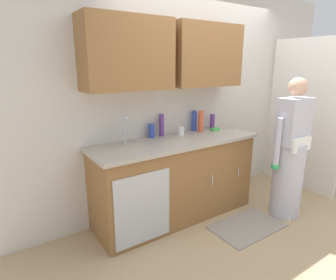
{
  "coord_description": "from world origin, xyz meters",
  "views": [
    {
      "loc": [
        -2.31,
        -1.76,
        1.75
      ],
      "look_at": [
        -0.76,
        0.55,
        1.0
      ],
      "focal_mm": 30.08,
      "sensor_mm": 36.0,
      "label": 1
    }
  ],
  "objects_px": {
    "bottle_water_tall": "(194,121)",
    "sponge": "(215,129)",
    "sink": "(135,148)",
    "person_at_sink": "(289,159)",
    "knife_on_counter": "(233,132)",
    "bottle_dish_liquid": "(162,125)",
    "cup_by_sink": "(181,131)",
    "bottle_soap": "(212,121)",
    "bottle_cleaner_spray": "(201,121)",
    "bottle_water_short": "(151,131)"
  },
  "relations": [
    {
      "from": "bottle_soap",
      "to": "bottle_water_short",
      "type": "distance_m",
      "value": 0.9
    },
    {
      "from": "sink",
      "to": "person_at_sink",
      "type": "distance_m",
      "value": 1.79
    },
    {
      "from": "bottle_soap",
      "to": "person_at_sink",
      "type": "bearing_deg",
      "value": -66.67
    },
    {
      "from": "bottle_cleaner_spray",
      "to": "bottle_water_short",
      "type": "xyz_separation_m",
      "value": [
        -0.66,
        0.09,
        -0.05
      ]
    },
    {
      "from": "bottle_soap",
      "to": "sponge",
      "type": "xyz_separation_m",
      "value": [
        -0.05,
        -0.11,
        -0.08
      ]
    },
    {
      "from": "bottle_cleaner_spray",
      "to": "sponge",
      "type": "height_order",
      "value": "bottle_cleaner_spray"
    },
    {
      "from": "bottle_cleaner_spray",
      "to": "bottle_water_short",
      "type": "distance_m",
      "value": 0.67
    },
    {
      "from": "sink",
      "to": "person_at_sink",
      "type": "xyz_separation_m",
      "value": [
        1.62,
        -0.71,
        -0.23
      ]
    },
    {
      "from": "knife_on_counter",
      "to": "bottle_dish_liquid",
      "type": "bearing_deg",
      "value": 15.42
    },
    {
      "from": "person_at_sink",
      "to": "bottle_dish_liquid",
      "type": "relative_size",
      "value": 6.35
    },
    {
      "from": "person_at_sink",
      "to": "bottle_cleaner_spray",
      "type": "relative_size",
      "value": 6.22
    },
    {
      "from": "bottle_water_tall",
      "to": "bottle_soap",
      "type": "relative_size",
      "value": 1.34
    },
    {
      "from": "bottle_soap",
      "to": "sponge",
      "type": "height_order",
      "value": "bottle_soap"
    },
    {
      "from": "bottle_water_short",
      "to": "knife_on_counter",
      "type": "bearing_deg",
      "value": -18.85
    },
    {
      "from": "bottle_dish_liquid",
      "to": "sponge",
      "type": "relative_size",
      "value": 2.32
    },
    {
      "from": "sink",
      "to": "bottle_soap",
      "type": "height_order",
      "value": "sink"
    },
    {
      "from": "bottle_water_tall",
      "to": "sponge",
      "type": "relative_size",
      "value": 2.28
    },
    {
      "from": "sink",
      "to": "bottle_dish_liquid",
      "type": "relative_size",
      "value": 1.96
    },
    {
      "from": "bottle_dish_liquid",
      "to": "cup_by_sink",
      "type": "relative_size",
      "value": 2.45
    },
    {
      "from": "cup_by_sink",
      "to": "knife_on_counter",
      "type": "height_order",
      "value": "cup_by_sink"
    },
    {
      "from": "bottle_dish_liquid",
      "to": "bottle_cleaner_spray",
      "type": "distance_m",
      "value": 0.52
    },
    {
      "from": "bottle_water_short",
      "to": "cup_by_sink",
      "type": "xyz_separation_m",
      "value": [
        0.34,
        -0.1,
        -0.03
      ]
    },
    {
      "from": "person_at_sink",
      "to": "bottle_cleaner_spray",
      "type": "distance_m",
      "value": 1.12
    },
    {
      "from": "bottle_dish_liquid",
      "to": "sponge",
      "type": "distance_m",
      "value": 0.73
    },
    {
      "from": "sink",
      "to": "person_at_sink",
      "type": "relative_size",
      "value": 0.31
    },
    {
      "from": "knife_on_counter",
      "to": "sponge",
      "type": "height_order",
      "value": "sponge"
    },
    {
      "from": "bottle_dish_liquid",
      "to": "sponge",
      "type": "bearing_deg",
      "value": -11.43
    },
    {
      "from": "sink",
      "to": "bottle_soap",
      "type": "xyz_separation_m",
      "value": [
        1.24,
        0.19,
        0.11
      ]
    },
    {
      "from": "bottle_water_tall",
      "to": "bottle_soap",
      "type": "height_order",
      "value": "bottle_water_tall"
    },
    {
      "from": "knife_on_counter",
      "to": "bottle_cleaner_spray",
      "type": "bearing_deg",
      "value": -0.4
    },
    {
      "from": "bottle_water_tall",
      "to": "sponge",
      "type": "height_order",
      "value": "bottle_water_tall"
    },
    {
      "from": "bottle_soap",
      "to": "knife_on_counter",
      "type": "height_order",
      "value": "bottle_soap"
    },
    {
      "from": "bottle_soap",
      "to": "cup_by_sink",
      "type": "distance_m",
      "value": 0.57
    },
    {
      "from": "person_at_sink",
      "to": "cup_by_sink",
      "type": "height_order",
      "value": "person_at_sink"
    },
    {
      "from": "bottle_soap",
      "to": "bottle_water_short",
      "type": "xyz_separation_m",
      "value": [
        -0.9,
        0.03,
        -0.01
      ]
    },
    {
      "from": "bottle_dish_liquid",
      "to": "knife_on_counter",
      "type": "bearing_deg",
      "value": -22.13
    },
    {
      "from": "sink",
      "to": "sponge",
      "type": "relative_size",
      "value": 4.55
    },
    {
      "from": "person_at_sink",
      "to": "bottle_water_tall",
      "type": "height_order",
      "value": "person_at_sink"
    },
    {
      "from": "sink",
      "to": "bottle_dish_liquid",
      "type": "bearing_deg",
      "value": 25.65
    },
    {
      "from": "sink",
      "to": "bottle_water_short",
      "type": "distance_m",
      "value": 0.41
    },
    {
      "from": "bottle_soap",
      "to": "bottle_cleaner_spray",
      "type": "height_order",
      "value": "bottle_cleaner_spray"
    },
    {
      "from": "sink",
      "to": "knife_on_counter",
      "type": "xyz_separation_m",
      "value": [
        1.3,
        -0.11,
        0.02
      ]
    },
    {
      "from": "person_at_sink",
      "to": "bottle_cleaner_spray",
      "type": "xyz_separation_m",
      "value": [
        -0.63,
        0.84,
        0.38
      ]
    },
    {
      "from": "person_at_sink",
      "to": "sponge",
      "type": "xyz_separation_m",
      "value": [
        -0.44,
        0.79,
        0.26
      ]
    },
    {
      "from": "bottle_soap",
      "to": "bottle_water_short",
      "type": "bearing_deg",
      "value": 178.02
    },
    {
      "from": "sponge",
      "to": "bottle_cleaner_spray",
      "type": "bearing_deg",
      "value": 165.53
    },
    {
      "from": "bottle_water_tall",
      "to": "bottle_water_short",
      "type": "distance_m",
      "value": 0.63
    },
    {
      "from": "cup_by_sink",
      "to": "sponge",
      "type": "relative_size",
      "value": 0.95
    },
    {
      "from": "bottle_dish_liquid",
      "to": "sponge",
      "type": "height_order",
      "value": "bottle_dish_liquid"
    },
    {
      "from": "sponge",
      "to": "bottle_water_tall",
      "type": "bearing_deg",
      "value": 148.37
    }
  ]
}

